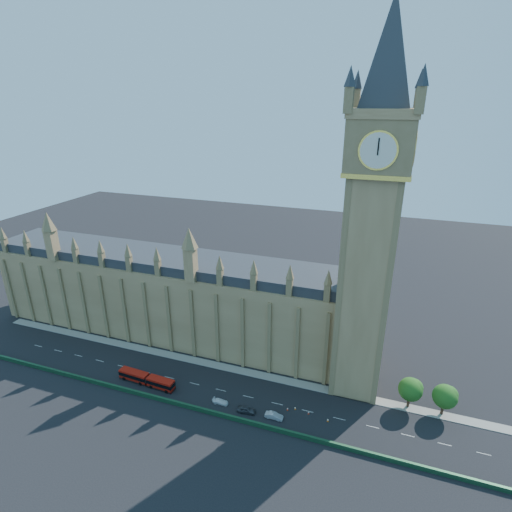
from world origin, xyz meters
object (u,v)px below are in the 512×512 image
(red_bus, at_px, (147,379))
(car_grey, at_px, (246,410))
(car_white, at_px, (220,402))
(car_silver, at_px, (274,416))

(red_bus, xyz_separation_m, car_grey, (29.90, -1.13, -0.72))
(red_bus, height_order, car_grey, red_bus)
(car_grey, distance_m, car_white, 7.48)
(red_bus, bearing_deg, car_silver, 1.84)
(car_silver, xyz_separation_m, car_white, (-14.64, 0.37, -0.14))
(car_grey, height_order, car_silver, car_grey)
(car_white, bearing_deg, car_silver, -91.44)
(car_grey, xyz_separation_m, car_silver, (7.19, 0.31, -0.07))
(red_bus, relative_size, car_silver, 3.81)
(car_grey, xyz_separation_m, car_white, (-7.45, 0.69, -0.20))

